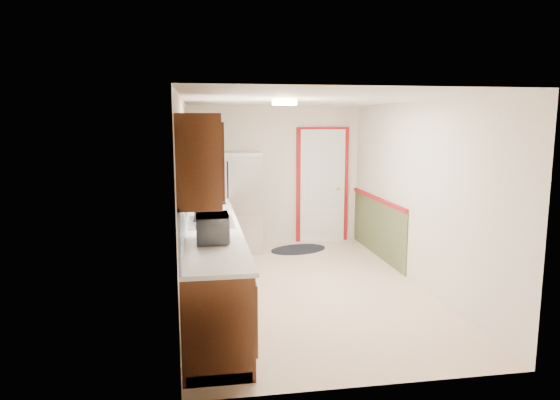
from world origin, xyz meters
name	(u,v)px	position (x,y,z in m)	size (l,w,h in m)	color
room_shell	(305,196)	(0.00, 0.00, 1.20)	(3.20, 5.20, 2.52)	beige
kitchen_run	(208,235)	(-1.24, -0.29, 0.81)	(0.63, 4.00, 2.20)	#3E1E0E
back_wall_trim	(334,194)	(0.99, 2.21, 0.89)	(1.12, 2.30, 2.08)	maroon
ceiling_fixture	(285,102)	(-0.30, -0.20, 2.36)	(0.30, 0.30, 0.06)	#FFD88C
microwave	(213,225)	(-1.20, -1.14, 1.11)	(0.49, 0.27, 0.33)	white
refrigerator	(241,202)	(-0.65, 2.05, 0.82)	(0.70, 0.70, 1.65)	#B7B7BC
rug	(298,249)	(0.31, 1.90, 0.01)	(0.99, 0.64, 0.01)	black
cooktop	(208,201)	(-1.19, 1.40, 0.95)	(0.50, 0.60, 0.02)	black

